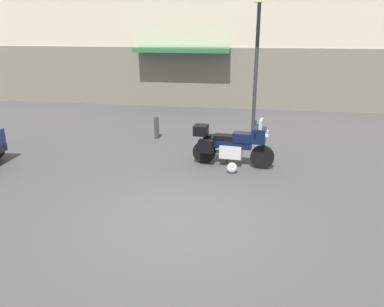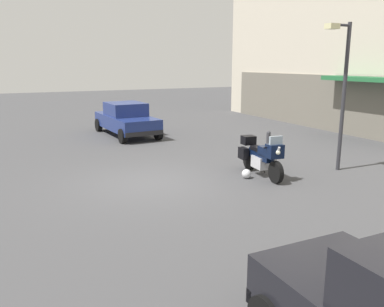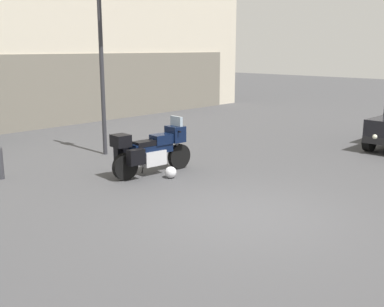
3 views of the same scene
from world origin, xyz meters
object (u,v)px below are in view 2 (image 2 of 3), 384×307
(streetlamp_curbside, at_px, (341,82))
(motorcycle, at_px, (261,156))
(helmet, at_px, (246,174))
(car_sedan_far, at_px, (126,119))
(bollard_curbside, at_px, (268,140))

(streetlamp_curbside, bearing_deg, motorcycle, -102.21)
(helmet, distance_m, car_sedan_far, 8.73)
(streetlamp_curbside, distance_m, bollard_curbside, 4.05)
(motorcycle, xyz_separation_m, car_sedan_far, (-8.56, -1.70, 0.16))
(helmet, bearing_deg, motorcycle, 97.46)
(car_sedan_far, distance_m, bollard_curbside, 7.07)
(car_sedan_far, xyz_separation_m, streetlamp_curbside, (9.10, 4.20, 2.02))
(helmet, distance_m, bollard_curbside, 4.03)
(bollard_curbside, bearing_deg, motorcycle, -39.94)
(helmet, height_order, streetlamp_curbside, streetlamp_curbside)
(streetlamp_curbside, relative_size, bollard_curbside, 5.73)
(motorcycle, relative_size, bollard_curbside, 2.83)
(helmet, height_order, bollard_curbside, bollard_curbside)
(motorcycle, relative_size, helmet, 8.08)
(helmet, relative_size, streetlamp_curbside, 0.06)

